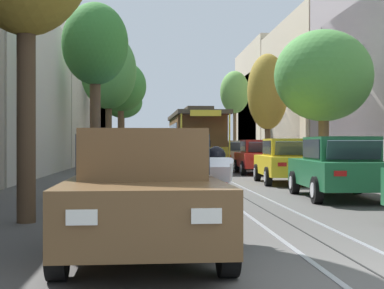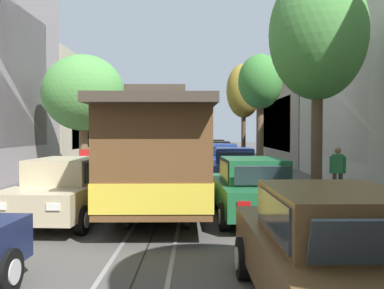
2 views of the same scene
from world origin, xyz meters
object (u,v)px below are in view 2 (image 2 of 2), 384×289
street_tree_kerb_left_mid (318,35)px  street_tree_kerb_right_second (83,93)px  parked_car_red_fourth_right (105,169)px  parked_car_black_second_left (218,152)px  cable_car_trolley (162,153)px  street_sign_post (127,139)px  parked_car_blue_fourth_left (234,167)px  parked_car_green_second_right (146,153)px  street_tree_kerb_left_near (244,91)px  street_tree_kerb_right_near (121,110)px  parked_car_brown_sixth_left (331,252)px  parked_car_blue_mid_left (223,158)px  motorcycle_with_rider (203,151)px  pedestrian_on_right_pavement (338,170)px  pedestrian_on_left_pavement (104,149)px  parked_car_green_fifth_left (252,188)px  parked_car_beige_fifth_right (65,189)px  street_tree_kerb_left_second (260,83)px  parked_car_brown_near_left (214,149)px  parked_car_green_near_right (155,149)px  parked_car_yellow_mid_right (135,158)px

street_tree_kerb_left_mid → street_tree_kerb_right_second: bearing=-40.3°
parked_car_red_fourth_right → parked_car_black_second_left: bearing=-111.1°
cable_car_trolley → street_sign_post: cable_car_trolley is taller
parked_car_blue_fourth_left → cable_car_trolley: bearing=66.2°
parked_car_green_second_right → parked_car_red_fourth_right: (0.21, 12.29, 0.00)m
street_tree_kerb_left_near → street_tree_kerb_right_second: size_ratio=1.26×
street_tree_kerb_right_near → parked_car_brown_sixth_left: bearing=105.0°
parked_car_blue_mid_left → street_tree_kerb_left_near: (-2.18, -9.22, 4.55)m
parked_car_black_second_left → parked_car_blue_mid_left: same height
street_tree_kerb_right_near → cable_car_trolley: bearing=103.0°
parked_car_black_second_left → motorcycle_with_rider: size_ratio=2.20×
pedestrian_on_right_pavement → pedestrian_on_left_pavement: bearing=-57.5°
parked_car_black_second_left → street_sign_post: bearing=-9.3°
motorcycle_with_rider → parked_car_blue_fourth_left: bearing=93.2°
parked_car_green_fifth_left → street_sign_post: size_ratio=1.62×
street_tree_kerb_left_mid → cable_car_trolley: bearing=10.8°
parked_car_beige_fifth_right → street_tree_kerb_right_second: street_tree_kerb_right_second is taller
street_tree_kerb_left_second → street_sign_post: street_tree_kerb_left_second is taller
parked_car_blue_fourth_left → parked_car_brown_near_left: bearing=-90.0°
street_tree_kerb_left_mid → street_tree_kerb_right_near: bearing=-64.3°
parked_car_blue_fourth_left → street_tree_kerb_left_second: bearing=-110.0°
parked_car_brown_near_left → street_tree_kerb_right_second: street_tree_kerb_right_second is taller
parked_car_green_near_right → parked_car_beige_fifth_right: 24.99m
parked_car_green_fifth_left → parked_car_brown_sixth_left: bearing=91.7°
parked_car_blue_fourth_left → cable_car_trolley: (2.55, 5.76, 0.86)m
parked_car_brown_near_left → parked_car_beige_fifth_right: bearing=79.1°
parked_car_red_fourth_right → parked_car_beige_fifth_right: 5.91m
street_tree_kerb_left_mid → motorcycle_with_rider: size_ratio=3.61×
parked_car_beige_fifth_right → motorcycle_with_rider: size_ratio=2.22×
parked_car_green_near_right → street_sign_post: street_sign_post is taller
cable_car_trolley → motorcycle_with_rider: cable_car_trolley is taller
parked_car_black_second_left → parked_car_red_fourth_right: (5.15, 13.35, 0.00)m
parked_car_green_near_right → street_tree_kerb_left_mid: (-7.07, 22.79, 4.35)m
parked_car_brown_sixth_left → cable_car_trolley: cable_car_trolley is taller
pedestrian_on_left_pavement → street_sign_post: 2.56m
parked_car_blue_mid_left → street_tree_kerb_left_mid: size_ratio=0.62×
pedestrian_on_right_pavement → street_tree_kerb_right_near: bearing=-60.3°
parked_car_red_fourth_right → motorcycle_with_rider: parked_car_red_fourth_right is taller
parked_car_yellow_mid_right → street_tree_kerb_left_near: street_tree_kerb_left_near is taller
parked_car_green_second_right → motorcycle_with_rider: (-3.94, -6.90, -0.15)m
parked_car_beige_fifth_right → street_tree_kerb_left_second: size_ratio=0.69×
parked_car_brown_sixth_left → street_tree_kerb_left_second: bearing=-95.8°
motorcycle_with_rider → pedestrian_on_right_pavement: pedestrian_on_right_pavement is taller
parked_car_green_fifth_left → parked_car_green_near_right: same height
parked_car_green_second_right → cable_car_trolley: 17.06m
street_tree_kerb_left_near → street_sign_post: street_tree_kerb_left_near is taller
parked_car_black_second_left → street_sign_post: (6.61, -1.08, 0.89)m
pedestrian_on_right_pavement → street_sign_post: (9.70, -16.93, 0.70)m
parked_car_yellow_mid_right → pedestrian_on_left_pavement: pedestrian_on_left_pavement is taller
parked_car_green_near_right → street_tree_kerb_left_near: size_ratio=0.59×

